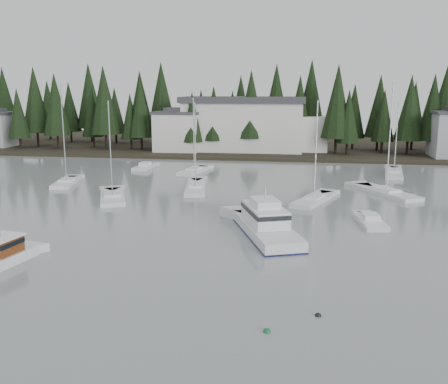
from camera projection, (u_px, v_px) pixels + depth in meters
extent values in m
plane|color=gray|center=(144.00, 376.00, 23.22)|extent=(260.00, 260.00, 0.00)
cube|color=black|center=(272.00, 145.00, 117.04)|extent=(240.00, 54.00, 1.00)
cube|color=silver|center=(178.00, 133.00, 101.47)|extent=(9.00, 7.00, 7.50)
cube|color=#38383D|center=(178.00, 113.00, 100.65)|extent=(9.54, 7.42, 0.50)
cube|color=#38383D|center=(178.00, 110.00, 100.53)|extent=(4.95, 3.85, 0.80)
cube|color=silver|center=(243.00, 126.00, 102.16)|extent=(24.00, 10.00, 10.00)
cube|color=#38383D|center=(243.00, 100.00, 101.07)|extent=(25.00, 11.00, 1.20)
cube|color=silver|center=(302.00, 133.00, 102.59)|extent=(10.00, 8.00, 7.00)
cube|color=#46210E|center=(1.00, 246.00, 37.99)|extent=(2.65, 2.83, 1.28)
cube|color=white|center=(1.00, 237.00, 37.85)|extent=(2.98, 3.20, 0.11)
cube|color=black|center=(1.00, 242.00, 37.93)|extent=(2.71, 2.88, 0.36)
cylinder|color=#A5A8AD|center=(0.00, 227.00, 37.69)|extent=(0.08, 0.08, 1.46)
cube|color=silver|center=(266.00, 233.00, 45.37)|extent=(7.44, 12.22, 1.70)
cube|color=#0E1233|center=(266.00, 235.00, 45.40)|extent=(7.49, 12.29, 0.23)
cube|color=white|center=(265.00, 214.00, 45.60)|extent=(4.89, 6.73, 1.54)
cube|color=black|center=(265.00, 210.00, 45.52)|extent=(4.97, 6.81, 0.43)
cube|color=white|center=(265.00, 203.00, 45.37)|extent=(3.09, 3.60, 0.69)
cylinder|color=#A5A8AD|center=(265.00, 193.00, 45.19)|extent=(0.10, 0.10, 1.17)
cube|color=silver|center=(386.00, 194.00, 63.02)|extent=(7.65, 10.56, 1.05)
cube|color=white|center=(386.00, 189.00, 62.89)|extent=(3.49, 4.09, 0.30)
cylinder|color=#A5A8AD|center=(390.00, 136.00, 61.51)|extent=(0.14, 0.14, 13.72)
cube|color=silver|center=(113.00, 199.00, 60.33)|extent=(6.04, 9.65, 1.05)
cube|color=white|center=(112.00, 194.00, 60.19)|extent=(2.98, 3.65, 0.30)
cylinder|color=#A5A8AD|center=(110.00, 149.00, 59.07)|extent=(0.14, 0.14, 11.20)
cube|color=silver|center=(314.00, 202.00, 58.89)|extent=(5.74, 9.59, 1.05)
cube|color=white|center=(314.00, 196.00, 58.75)|extent=(2.79, 3.59, 0.30)
cylinder|color=#A5A8AD|center=(316.00, 150.00, 57.63)|extent=(0.14, 0.14, 11.25)
cube|color=silver|center=(194.00, 172.00, 79.32)|extent=(4.04, 8.64, 1.05)
cube|color=white|center=(194.00, 168.00, 79.19)|extent=(2.28, 3.11, 0.30)
cylinder|color=#A5A8AD|center=(194.00, 134.00, 78.08)|extent=(0.14, 0.14, 11.15)
cube|color=silver|center=(394.00, 174.00, 77.53)|extent=(4.12, 11.23, 1.05)
cube|color=white|center=(394.00, 170.00, 77.40)|extent=(2.29, 3.95, 0.30)
cylinder|color=#A5A8AD|center=(396.00, 137.00, 76.34)|extent=(0.14, 0.14, 10.58)
cube|color=silver|center=(67.00, 184.00, 69.59)|extent=(4.16, 8.48, 1.05)
cube|color=white|center=(67.00, 180.00, 69.46)|extent=(2.31, 3.07, 0.30)
cylinder|color=#A5A8AD|center=(63.00, 133.00, 68.13)|extent=(0.14, 0.14, 13.23)
cube|color=silver|center=(196.00, 189.00, 66.17)|extent=(4.44, 11.18, 1.05)
cube|color=white|center=(196.00, 184.00, 66.04)|extent=(2.42, 3.96, 0.30)
cylinder|color=#A5A8AD|center=(195.00, 145.00, 64.95)|extent=(0.14, 0.14, 10.84)
cube|color=silver|center=(370.00, 223.00, 49.19)|extent=(2.97, 6.33, 0.90)
cube|color=white|center=(371.00, 216.00, 49.05)|extent=(1.73, 2.13, 0.55)
cube|color=silver|center=(145.00, 168.00, 83.20)|extent=(2.71, 6.73, 0.90)
cube|color=white|center=(145.00, 164.00, 83.06)|extent=(1.66, 2.22, 0.55)
sphere|color=#145933|center=(267.00, 332.00, 27.40)|extent=(0.45, 0.45, 0.45)
sphere|color=black|center=(318.00, 316.00, 29.32)|extent=(0.39, 0.39, 0.39)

